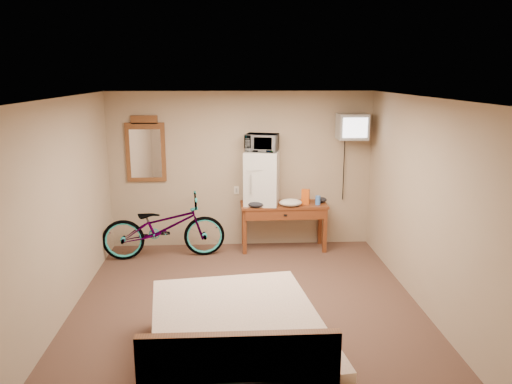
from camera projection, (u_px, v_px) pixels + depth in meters
The scene contains 13 objects.
room at pixel (247, 207), 5.78m from camera, with size 4.60×4.64×2.50m.
desk at pixel (284, 211), 7.90m from camera, with size 1.37×0.54×0.75m.
mini_fridge at pixel (262, 178), 7.81m from camera, with size 0.60×0.58×0.84m.
microwave at pixel (262, 143), 7.68m from camera, with size 0.48×0.33×0.27m, color silver.
snack_bag at pixel (306, 197), 7.85m from camera, with size 0.12×0.07×0.24m, color #CF5212.
blue_cup at pixel (318, 200), 7.84m from camera, with size 0.08×0.08×0.14m, color #3F77D8.
cloth_cream at pixel (291, 203), 7.76m from camera, with size 0.36×0.28×0.11m, color silver.
cloth_dark_a at pixel (256, 204), 7.69m from camera, with size 0.25×0.18×0.09m, color black.
cloth_dark_b at pixel (321, 200), 7.98m from camera, with size 0.19×0.15×0.08m, color black.
crt_television at pixel (352, 127), 7.67m from camera, with size 0.45×0.57×0.39m.
wall_mirror at pixel (146, 150), 7.83m from camera, with size 0.61×0.04×1.04m.
bicycle at pixel (164, 227), 7.60m from camera, with size 0.65×1.85×0.97m, color black.
bed at pixel (237, 344), 4.66m from camera, with size 1.81×2.25×0.90m.
Camera 1 is at (-0.20, -5.58, 2.76)m, focal length 35.00 mm.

